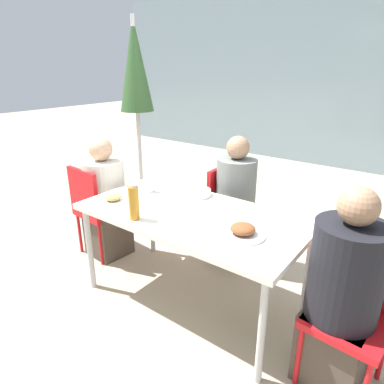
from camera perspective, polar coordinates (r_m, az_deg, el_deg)
name	(u,v)px	position (r m, az deg, el deg)	size (l,w,h in m)	color
ground_plane	(192,299)	(2.76, 0.00, -17.36)	(24.00, 24.00, 0.00)	tan
building_facade	(361,77)	(6.35, 26.31, 16.75)	(10.00, 0.20, 3.00)	gray
dining_table	(192,219)	(2.41, 0.00, -4.55)	(1.59, 0.83, 0.73)	silver
chair_left	(95,206)	(3.21, -15.85, -2.19)	(0.43, 0.43, 0.86)	red
person_left	(106,203)	(3.21, -14.20, -1.73)	(0.37, 0.37, 1.11)	#473D33
chair_right	(355,302)	(2.12, 25.53, -16.18)	(0.43, 0.43, 0.86)	red
person_right	(341,298)	(2.04, 23.64, -15.93)	(0.37, 0.37, 1.16)	#473D33
chair_far	(230,207)	(3.08, 6.28, -2.51)	(0.42, 0.42, 0.86)	red
person_far	(235,206)	(2.99, 7.21, -2.36)	(0.34, 0.34, 1.16)	#473D33
closed_umbrella	(135,74)	(3.91, -9.40, 18.81)	(0.36, 0.36, 2.18)	#333333
plate_0	(243,231)	(2.08, 8.45, -6.47)	(0.28, 0.28, 0.07)	white
plate_1	(113,199)	(2.62, -13.00, -1.14)	(0.22, 0.22, 0.06)	white
bottle	(134,202)	(2.27, -9.67, -1.72)	(0.07, 0.07, 0.25)	#B7751E
drinking_cup	(150,186)	(2.77, -7.06, 1.06)	(0.07, 0.07, 0.10)	silver
salad_bowl	(198,193)	(2.67, 1.02, -0.12)	(0.20, 0.20, 0.05)	white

